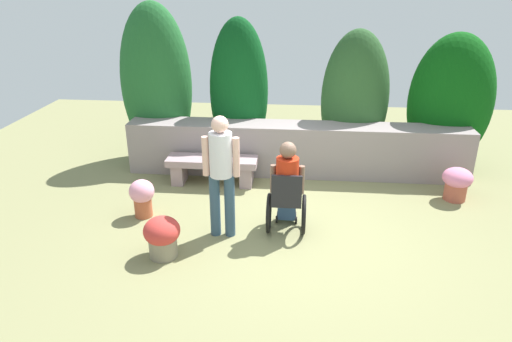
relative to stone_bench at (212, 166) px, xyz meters
The scene contains 9 objects.
ground_plane 2.08m from the stone_bench, 46.66° to the right, with size 13.68×13.68×0.00m, color #7E7D52.
stone_retaining_wall 1.54m from the stone_bench, 22.94° to the left, with size 5.94×0.60×0.91m, color gray.
hedge_backdrop 2.16m from the stone_bench, 38.47° to the left, with size 6.73×1.04×2.91m.
stone_bench is the anchor object (origin of this frame).
person_in_wheelchair 2.00m from the stone_bench, 48.79° to the right, with size 0.53×0.66×1.33m.
person_standing_companion 1.85m from the stone_bench, 75.22° to the right, with size 0.49×0.30×1.69m.
flower_pot_purple_near 3.95m from the stone_bench, ahead, with size 0.46×0.46×0.53m.
flower_pot_terracotta_by_wall 1.49m from the stone_bench, 123.07° to the right, with size 0.36×0.36×0.58m.
flower_pot_red_accent 2.28m from the stone_bench, 95.79° to the right, with size 0.46×0.46×0.55m.
Camera 1 is at (-0.00, -5.74, 3.33)m, focal length 32.87 mm.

